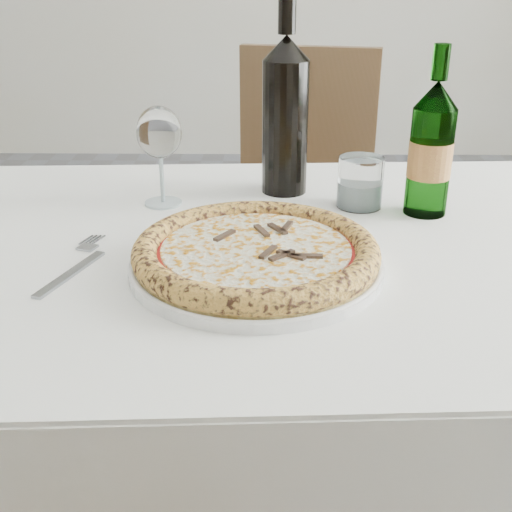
# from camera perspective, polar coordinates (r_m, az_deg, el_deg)

# --- Properties ---
(floor) EXTENTS (5.00, 6.00, 0.02)m
(floor) POSITION_cam_1_polar(r_m,az_deg,el_deg) (1.59, -4.19, -20.84)
(floor) COLOR #5A5962
(floor) RESTS_ON ground
(dining_table) EXTENTS (1.39, 0.87, 0.76)m
(dining_table) POSITION_cam_1_polar(r_m,az_deg,el_deg) (0.97, 0.08, -3.77)
(dining_table) COLOR brown
(dining_table) RESTS_ON floor
(chair_far) EXTENTS (0.45, 0.45, 0.93)m
(chair_far) POSITION_cam_1_polar(r_m,az_deg,el_deg) (1.78, 3.98, 4.94)
(chair_far) COLOR brown
(chair_far) RESTS_ON floor
(plate) EXTENTS (0.33, 0.33, 0.02)m
(plate) POSITION_cam_1_polar(r_m,az_deg,el_deg) (0.84, 0.00, -0.70)
(plate) COLOR white
(plate) RESTS_ON dining_table
(pizza) EXTENTS (0.32, 0.32, 0.03)m
(pizza) POSITION_cam_1_polar(r_m,az_deg,el_deg) (0.83, -0.00, 0.40)
(pizza) COLOR #EBC96F
(pizza) RESTS_ON plate
(fork) EXTENTS (0.06, 0.20, 0.00)m
(fork) POSITION_cam_1_polar(r_m,az_deg,el_deg) (0.88, -15.69, -0.76)
(fork) COLOR gray
(fork) RESTS_ON dining_table
(wine_glass) EXTENTS (0.07, 0.07, 0.16)m
(wine_glass) POSITION_cam_1_polar(r_m,az_deg,el_deg) (1.06, -8.60, 10.57)
(wine_glass) COLOR silver
(wine_glass) RESTS_ON dining_table
(tumbler) EXTENTS (0.07, 0.07, 0.08)m
(tumbler) POSITION_cam_1_polar(r_m,az_deg,el_deg) (1.07, 9.23, 6.19)
(tumbler) COLOR silver
(tumbler) RESTS_ON dining_table
(beer_bottle) EXTENTS (0.07, 0.07, 0.26)m
(beer_bottle) POSITION_cam_1_polar(r_m,az_deg,el_deg) (1.04, 15.29, 9.14)
(beer_bottle) COLOR #397B32
(beer_bottle) RESTS_ON dining_table
(wine_bottle) EXTENTS (0.08, 0.08, 0.32)m
(wine_bottle) POSITION_cam_1_polar(r_m,az_deg,el_deg) (1.11, 2.62, 12.51)
(wine_bottle) COLOR black
(wine_bottle) RESTS_ON dining_table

